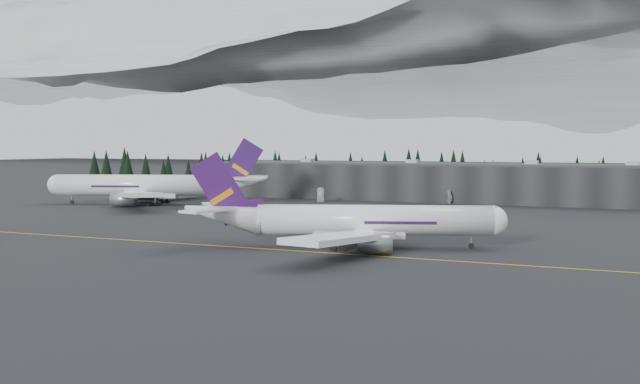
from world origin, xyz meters
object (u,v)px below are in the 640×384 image
at_px(gse_vehicle_b, 450,202).
at_px(terminal, 441,181).
at_px(jet_main, 346,221).
at_px(gse_vehicle_a, 321,200).
at_px(jet_parked, 155,186).

bearing_deg(gse_vehicle_b, terminal, 174.87).
height_order(jet_main, gse_vehicle_a, jet_main).
bearing_deg(gse_vehicle_a, jet_parked, -161.85).
bearing_deg(terminal, gse_vehicle_b, -66.85).
bearing_deg(gse_vehicle_a, terminal, 24.15).
bearing_deg(jet_main, jet_parked, 124.60).
bearing_deg(gse_vehicle_a, jet_main, -78.55).
relative_size(terminal, gse_vehicle_a, 33.05).
height_order(jet_parked, gse_vehicle_b, jet_parked).
bearing_deg(jet_parked, terminal, -163.30).
distance_m(terminal, gse_vehicle_a, 43.00).
height_order(jet_main, gse_vehicle_b, jet_main).
distance_m(gse_vehicle_a, gse_vehicle_b, 41.60).
relative_size(terminal, jet_main, 2.78).
bearing_deg(jet_main, gse_vehicle_a, 96.17).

